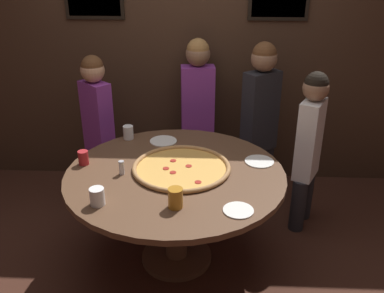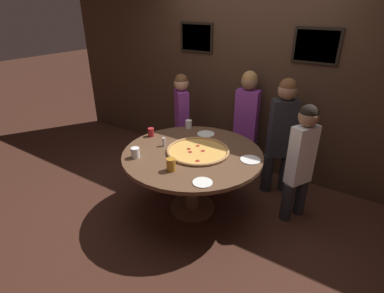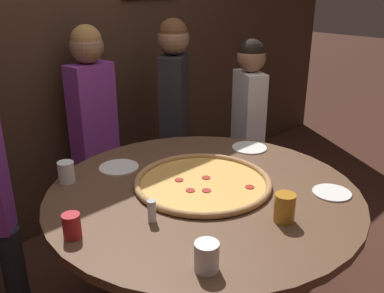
{
  "view_description": "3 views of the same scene",
  "coord_description": "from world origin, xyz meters",
  "px_view_note": "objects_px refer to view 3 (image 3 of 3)",
  "views": [
    {
      "loc": [
        0.23,
        -2.56,
        2.13
      ],
      "look_at": [
        0.12,
        -0.03,
        0.95
      ],
      "focal_mm": 40.0,
      "sensor_mm": 36.0,
      "label": 1
    },
    {
      "loc": [
        1.57,
        -2.39,
        2.19
      ],
      "look_at": [
        -0.04,
        0.05,
        0.78
      ],
      "focal_mm": 28.0,
      "sensor_mm": 36.0,
      "label": 2
    },
    {
      "loc": [
        -1.34,
        -1.26,
        1.69
      ],
      "look_at": [
        0.01,
        0.09,
        0.94
      ],
      "focal_mm": 40.0,
      "sensor_mm": 36.0,
      "label": 3
    }
  ],
  "objects_px": {
    "white_plate_near_front": "(119,167)",
    "white_plate_left_side": "(332,193)",
    "drink_cup_centre_back": "(66,172)",
    "white_plate_beside_cup": "(249,148)",
    "giant_pizza": "(203,182)",
    "diner_far_left": "(93,120)",
    "dining_table": "(203,215)",
    "drink_cup_beside_pizza": "(72,226)",
    "diner_side_left": "(174,108)",
    "condiment_shaker": "(152,211)",
    "drink_cup_far_right": "(207,256)",
    "drink_cup_near_right": "(285,208)",
    "diner_centre_back": "(248,120)"
  },
  "relations": [
    {
      "from": "white_plate_left_side",
      "to": "diner_side_left",
      "type": "height_order",
      "value": "diner_side_left"
    },
    {
      "from": "diner_side_left",
      "to": "condiment_shaker",
      "type": "bearing_deg",
      "value": 7.6
    },
    {
      "from": "white_plate_left_side",
      "to": "diner_centre_back",
      "type": "relative_size",
      "value": 0.14
    },
    {
      "from": "white_plate_beside_cup",
      "to": "white_plate_near_front",
      "type": "xyz_separation_m",
      "value": [
        -0.72,
        0.32,
        0.0
      ]
    },
    {
      "from": "drink_cup_centre_back",
      "to": "white_plate_beside_cup",
      "type": "bearing_deg",
      "value": -19.9
    },
    {
      "from": "drink_cup_centre_back",
      "to": "condiment_shaker",
      "type": "relative_size",
      "value": 1.11
    },
    {
      "from": "white_plate_beside_cup",
      "to": "diner_centre_back",
      "type": "distance_m",
      "value": 0.54
    },
    {
      "from": "white_plate_beside_cup",
      "to": "diner_centre_back",
      "type": "bearing_deg",
      "value": 38.86
    },
    {
      "from": "diner_far_left",
      "to": "drink_cup_beside_pizza",
      "type": "bearing_deg",
      "value": 47.6
    },
    {
      "from": "drink_cup_centre_back",
      "to": "drink_cup_beside_pizza",
      "type": "xyz_separation_m",
      "value": [
        -0.24,
        -0.45,
        -0.0
      ]
    },
    {
      "from": "diner_far_left",
      "to": "diner_side_left",
      "type": "distance_m",
      "value": 0.58
    },
    {
      "from": "diner_far_left",
      "to": "diner_side_left",
      "type": "relative_size",
      "value": 0.99
    },
    {
      "from": "diner_far_left",
      "to": "diner_side_left",
      "type": "height_order",
      "value": "diner_side_left"
    },
    {
      "from": "drink_cup_far_right",
      "to": "dining_table",
      "type": "bearing_deg",
      "value": 44.61
    },
    {
      "from": "dining_table",
      "to": "drink_cup_near_right",
      "type": "height_order",
      "value": "drink_cup_near_right"
    },
    {
      "from": "dining_table",
      "to": "drink_cup_beside_pizza",
      "type": "bearing_deg",
      "value": 172.31
    },
    {
      "from": "drink_cup_beside_pizza",
      "to": "diner_far_left",
      "type": "distance_m",
      "value": 1.29
    },
    {
      "from": "giant_pizza",
      "to": "diner_far_left",
      "type": "relative_size",
      "value": 0.48
    },
    {
      "from": "drink_cup_centre_back",
      "to": "diner_far_left",
      "type": "distance_m",
      "value": 0.79
    },
    {
      "from": "diner_far_left",
      "to": "giant_pizza",
      "type": "bearing_deg",
      "value": 80.17
    },
    {
      "from": "dining_table",
      "to": "diner_far_left",
      "type": "distance_m",
      "value": 1.15
    },
    {
      "from": "diner_centre_back",
      "to": "dining_table",
      "type": "bearing_deg",
      "value": -35.71
    },
    {
      "from": "white_plate_near_front",
      "to": "drink_cup_near_right",
      "type": "bearing_deg",
      "value": -79.52
    },
    {
      "from": "drink_cup_far_right",
      "to": "white_plate_near_front",
      "type": "height_order",
      "value": "drink_cup_far_right"
    },
    {
      "from": "white_plate_near_front",
      "to": "white_plate_left_side",
      "type": "distance_m",
      "value": 1.1
    },
    {
      "from": "giant_pizza",
      "to": "drink_cup_beside_pizza",
      "type": "relative_size",
      "value": 6.75
    },
    {
      "from": "drink_cup_centre_back",
      "to": "white_plate_beside_cup",
      "type": "relative_size",
      "value": 0.52
    },
    {
      "from": "drink_cup_near_right",
      "to": "white_plate_left_side",
      "type": "relative_size",
      "value": 0.68
    },
    {
      "from": "diner_side_left",
      "to": "drink_cup_beside_pizza",
      "type": "bearing_deg",
      "value": -3.48
    },
    {
      "from": "drink_cup_far_right",
      "to": "condiment_shaker",
      "type": "bearing_deg",
      "value": 79.39
    },
    {
      "from": "drink_cup_centre_back",
      "to": "diner_far_left",
      "type": "xyz_separation_m",
      "value": [
        0.53,
        0.58,
        0.02
      ]
    },
    {
      "from": "drink_cup_far_right",
      "to": "white_plate_near_front",
      "type": "distance_m",
      "value": 0.97
    },
    {
      "from": "drink_cup_beside_pizza",
      "to": "drink_cup_centre_back",
      "type": "bearing_deg",
      "value": 62.6
    },
    {
      "from": "drink_cup_far_right",
      "to": "diner_centre_back",
      "type": "height_order",
      "value": "diner_centre_back"
    },
    {
      "from": "white_plate_near_front",
      "to": "white_plate_left_side",
      "type": "xyz_separation_m",
      "value": [
        0.54,
        -0.95,
        0.0
      ]
    },
    {
      "from": "drink_cup_centre_back",
      "to": "diner_side_left",
      "type": "height_order",
      "value": "diner_side_left"
    },
    {
      "from": "giant_pizza",
      "to": "white_plate_left_side",
      "type": "bearing_deg",
      "value": -53.71
    },
    {
      "from": "condiment_shaker",
      "to": "diner_far_left",
      "type": "height_order",
      "value": "diner_far_left"
    },
    {
      "from": "drink_cup_far_right",
      "to": "white_plate_near_front",
      "type": "bearing_deg",
      "value": 72.32
    },
    {
      "from": "dining_table",
      "to": "drink_cup_near_right",
      "type": "distance_m",
      "value": 0.48
    },
    {
      "from": "drink_cup_centre_back",
      "to": "drink_cup_far_right",
      "type": "xyz_separation_m",
      "value": [
        -0.01,
        -0.97,
        -0.0
      ]
    },
    {
      "from": "white_plate_near_front",
      "to": "giant_pizza",
      "type": "bearing_deg",
      "value": -69.06
    },
    {
      "from": "dining_table",
      "to": "drink_cup_far_right",
      "type": "relative_size",
      "value": 13.92
    },
    {
      "from": "condiment_shaker",
      "to": "white_plate_left_side",
      "type": "bearing_deg",
      "value": -28.37
    },
    {
      "from": "dining_table",
      "to": "drink_cup_beside_pizza",
      "type": "distance_m",
      "value": 0.69
    },
    {
      "from": "diner_centre_back",
      "to": "white_plate_near_front",
      "type": "bearing_deg",
      "value": -62.01
    },
    {
      "from": "giant_pizza",
      "to": "white_plate_near_front",
      "type": "height_order",
      "value": "giant_pizza"
    },
    {
      "from": "drink_cup_beside_pizza",
      "to": "white_plate_near_front",
      "type": "relative_size",
      "value": 0.48
    },
    {
      "from": "drink_cup_beside_pizza",
      "to": "diner_far_left",
      "type": "relative_size",
      "value": 0.07
    },
    {
      "from": "giant_pizza",
      "to": "condiment_shaker",
      "type": "distance_m",
      "value": 0.41
    }
  ]
}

